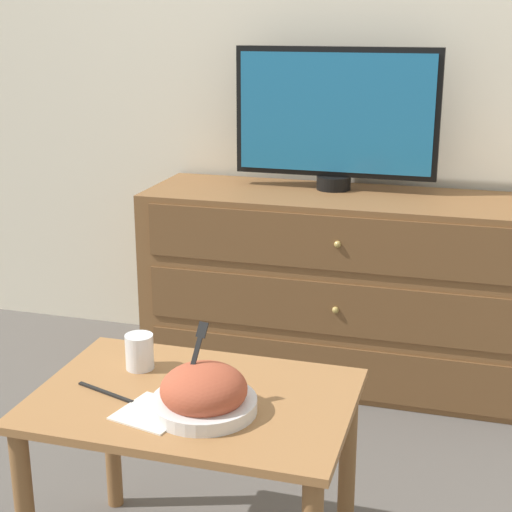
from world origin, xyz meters
TOP-DOWN VIEW (x-y plane):
  - ground_plane at (0.00, 0.00)m, footprint 12.00×12.00m
  - wall_back at (0.00, 0.03)m, footprint 12.00×0.05m
  - dresser at (0.01, -0.26)m, footprint 1.51×0.47m
  - tv at (-0.07, -0.17)m, footprint 0.75×0.13m
  - coffee_table at (-0.14, -1.49)m, footprint 0.74×0.51m
  - takeout_bowl at (-0.09, -1.55)m, footprint 0.24×0.24m
  - drink_cup at (-0.32, -1.39)m, footprint 0.07×0.07m
  - napkin at (-0.20, -1.59)m, footprint 0.17×0.17m
  - knife at (-0.34, -1.54)m, footprint 0.17×0.07m

SIDE VIEW (x-z plane):
  - ground_plane at x=0.00m, z-range 0.00..0.00m
  - dresser at x=0.01m, z-range 0.00..0.72m
  - coffee_table at x=-0.14m, z-range 0.16..0.66m
  - napkin at x=-0.20m, z-range 0.50..0.50m
  - knife at x=-0.34m, z-range 0.50..0.50m
  - drink_cup at x=-0.32m, z-range 0.49..0.58m
  - takeout_bowl at x=-0.09m, z-range 0.45..0.64m
  - tv at x=-0.07m, z-range 0.73..1.25m
  - wall_back at x=0.00m, z-range 0.00..2.60m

